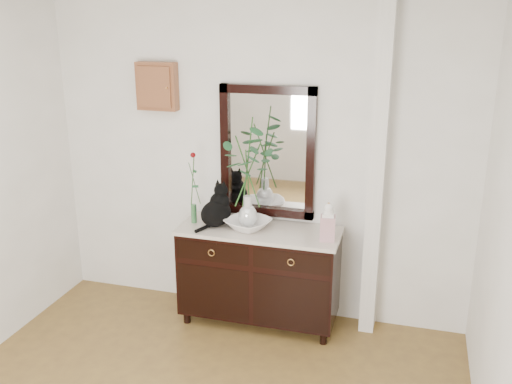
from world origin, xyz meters
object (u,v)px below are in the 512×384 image
(cat, at_px, (216,205))
(lotus_bowl, at_px, (248,224))
(sideboard, at_px, (259,271))
(ginger_jar, at_px, (328,221))

(cat, height_order, lotus_bowl, cat)
(sideboard, height_order, cat, cat)
(lotus_bowl, bearing_deg, sideboard, 12.56)
(cat, xyz_separation_m, ginger_jar, (0.94, -0.06, -0.02))
(sideboard, relative_size, lotus_bowl, 3.80)
(cat, bearing_deg, lotus_bowl, 20.07)
(lotus_bowl, xyz_separation_m, ginger_jar, (0.66, -0.05, 0.11))
(sideboard, relative_size, cat, 3.72)
(sideboard, distance_m, lotus_bowl, 0.43)
(ginger_jar, bearing_deg, cat, 176.60)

